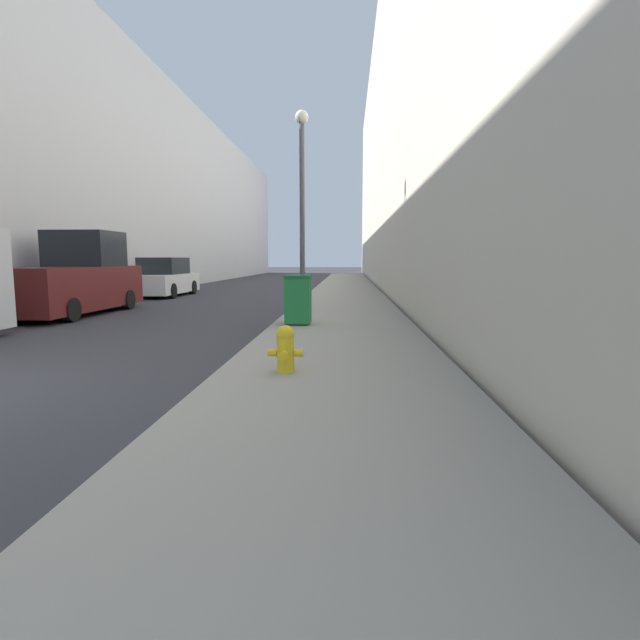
{
  "coord_description": "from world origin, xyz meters",
  "views": [
    {
      "loc": [
        5.49,
        -5.07,
        1.63
      ],
      "look_at": [
        4.24,
        16.9,
        -1.05
      ],
      "focal_mm": 28.0,
      "sensor_mm": 36.0,
      "label": 1
    }
  ],
  "objects_px": {
    "fire_hydrant": "(285,348)",
    "parked_sedan_near": "(164,279)",
    "lamppost": "(302,196)",
    "trash_bin": "(298,299)",
    "pickup_truck": "(74,280)"
  },
  "relations": [
    {
      "from": "fire_hydrant",
      "to": "parked_sedan_near",
      "type": "relative_size",
      "value": 0.13
    },
    {
      "from": "lamppost",
      "to": "parked_sedan_near",
      "type": "relative_size",
      "value": 1.28
    },
    {
      "from": "trash_bin",
      "to": "parked_sedan_near",
      "type": "xyz_separation_m",
      "value": [
        -7.04,
        10.48,
        0.05
      ]
    },
    {
      "from": "parked_sedan_near",
      "to": "lamppost",
      "type": "bearing_deg",
      "value": -43.5
    },
    {
      "from": "trash_bin",
      "to": "lamppost",
      "type": "xyz_separation_m",
      "value": [
        -0.27,
        4.06,
        2.81
      ]
    },
    {
      "from": "lamppost",
      "to": "pickup_truck",
      "type": "height_order",
      "value": "lamppost"
    },
    {
      "from": "trash_bin",
      "to": "pickup_truck",
      "type": "height_order",
      "value": "pickup_truck"
    },
    {
      "from": "pickup_truck",
      "to": "lamppost",
      "type": "bearing_deg",
      "value": 8.63
    },
    {
      "from": "fire_hydrant",
      "to": "pickup_truck",
      "type": "distance_m",
      "value": 10.83
    },
    {
      "from": "trash_bin",
      "to": "pickup_truck",
      "type": "relative_size",
      "value": 0.21
    },
    {
      "from": "fire_hydrant",
      "to": "trash_bin",
      "type": "xyz_separation_m",
      "value": [
        -0.32,
        4.91,
        0.25
      ]
    },
    {
      "from": "trash_bin",
      "to": "lamppost",
      "type": "distance_m",
      "value": 4.95
    },
    {
      "from": "trash_bin",
      "to": "pickup_truck",
      "type": "xyz_separation_m",
      "value": [
        -7.0,
        3.04,
        0.29
      ]
    },
    {
      "from": "fire_hydrant",
      "to": "parked_sedan_near",
      "type": "distance_m",
      "value": 17.07
    },
    {
      "from": "fire_hydrant",
      "to": "parked_sedan_near",
      "type": "bearing_deg",
      "value": 115.55
    }
  ]
}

